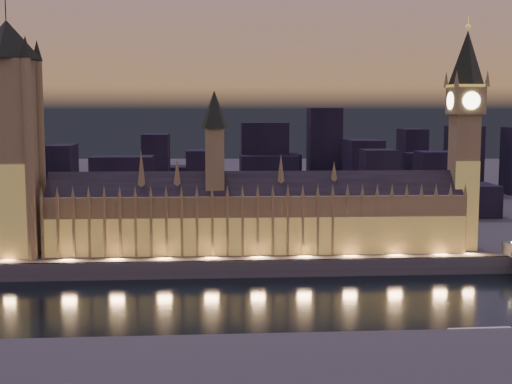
{
  "coord_description": "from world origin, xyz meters",
  "views": [
    {
      "loc": [
        -18.21,
        -279.7,
        77.0
      ],
      "look_at": [
        5.0,
        55.0,
        38.0
      ],
      "focal_mm": 50.0,
      "sensor_mm": 36.0,
      "label": 1
    }
  ],
  "objects": [
    {
      "name": "elizabeth_tower",
      "position": [
        108.0,
        61.93,
        71.33
      ],
      "size": [
        18.0,
        18.0,
        113.44
      ],
      "color": "olive",
      "rests_on": "north_bank"
    },
    {
      "name": "palace_of_westminster",
      "position": [
        4.67,
        61.74,
        26.37
      ],
      "size": [
        202.0,
        23.38,
        78.0
      ],
      "color": "olive",
      "rests_on": "north_bank"
    },
    {
      "name": "embankment_wall",
      "position": [
        0.0,
        41.0,
        4.0
      ],
      "size": [
        2000.0,
        2.5,
        8.0
      ],
      "primitive_type": "cube",
      "color": "#56494D",
      "rests_on": "ground"
    },
    {
      "name": "river_boat",
      "position": [
        72.39,
        -56.88,
        1.56
      ],
      "size": [
        41.14,
        10.71,
        4.5
      ],
      "color": "#56494D",
      "rests_on": "ground"
    },
    {
      "name": "north_bank",
      "position": [
        0.0,
        520.0,
        4.0
      ],
      "size": [
        2000.0,
        960.0,
        8.0
      ],
      "primitive_type": "cube",
      "color": "#413C44",
      "rests_on": "ground"
    },
    {
      "name": "ground_plane",
      "position": [
        0.0,
        0.0,
        0.0
      ],
      "size": [
        2000.0,
        2000.0,
        0.0
      ],
      "primitive_type": "plane",
      "color": "black",
      "rests_on": "ground"
    },
    {
      "name": "city_backdrop",
      "position": [
        31.34,
        247.52,
        29.94
      ],
      "size": [
        471.51,
        215.63,
        70.04
      ],
      "color": "black",
      "rests_on": "north_bank"
    },
    {
      "name": "victoria_tower",
      "position": [
        -110.0,
        61.92,
        68.55
      ],
      "size": [
        31.68,
        31.68,
        122.0
      ],
      "color": "olive",
      "rests_on": "north_bank"
    }
  ]
}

